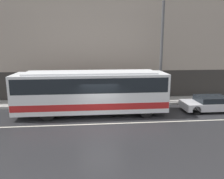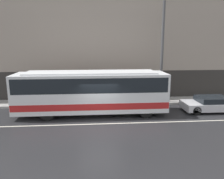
# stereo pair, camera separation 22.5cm
# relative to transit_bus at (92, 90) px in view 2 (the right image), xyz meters

# --- Properties ---
(ground_plane) EXTENTS (60.00, 60.00, 0.00)m
(ground_plane) POSITION_rel_transit_bus_xyz_m (0.53, -2.11, -1.79)
(ground_plane) COLOR #262628
(sidewalk) EXTENTS (60.00, 2.24, 0.18)m
(sidewalk) POSITION_rel_transit_bus_xyz_m (0.53, 3.01, -1.70)
(sidewalk) COLOR #A09E99
(sidewalk) RESTS_ON ground_plane
(building_facade) EXTENTS (60.00, 0.35, 10.72)m
(building_facade) POSITION_rel_transit_bus_xyz_m (0.53, 4.27, 3.38)
(building_facade) COLOR gray
(building_facade) RESTS_ON ground_plane
(lane_stripe) EXTENTS (54.00, 0.14, 0.01)m
(lane_stripe) POSITION_rel_transit_bus_xyz_m (0.53, -2.11, -1.78)
(lane_stripe) COLOR beige
(lane_stripe) RESTS_ON ground_plane
(transit_bus) EXTENTS (10.83, 2.60, 3.17)m
(transit_bus) POSITION_rel_transit_bus_xyz_m (0.00, 0.00, 0.00)
(transit_bus) COLOR white
(transit_bus) RESTS_ON ground_plane
(sedan_white_front) EXTENTS (4.73, 1.89, 1.14)m
(sedan_white_front) POSITION_rel_transit_bus_xyz_m (9.33, 0.00, -1.23)
(sedan_white_front) COLOR silver
(sedan_white_front) RESTS_ON ground_plane
(utility_pole_near) EXTENTS (0.23, 0.23, 8.30)m
(utility_pole_near) POSITION_rel_transit_bus_xyz_m (5.85, 2.39, 2.54)
(utility_pole_near) COLOR #4C4C4F
(utility_pole_near) RESTS_ON sidewalk
(pedestrian_waiting) EXTENTS (0.36, 0.36, 1.62)m
(pedestrian_waiting) POSITION_rel_transit_bus_xyz_m (-3.26, 3.57, -0.86)
(pedestrian_waiting) COLOR #333338
(pedestrian_waiting) RESTS_ON sidewalk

